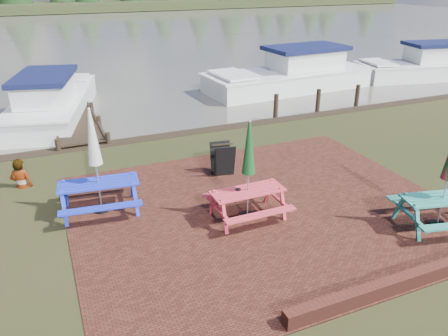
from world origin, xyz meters
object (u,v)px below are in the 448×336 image
object	(u,v)px
jetty	(71,110)
boat_far	(422,67)
picnic_table_teal	(444,193)
picnic_table_red	(248,186)
chalkboard	(223,159)
picnic_table_blue	(98,178)
boat_near	(291,76)
boat_jetty	(52,103)
person	(17,160)

from	to	relation	value
jetty	boat_far	xyz separation A→B (m)	(18.76, -0.29, 0.33)
picnic_table_teal	picnic_table_red	distance (m)	4.32
picnic_table_teal	chalkboard	xyz separation A→B (m)	(-3.41, 4.47, -0.38)
picnic_table_red	picnic_table_blue	distance (m)	3.53
picnic_table_teal	boat_near	distance (m)	13.60
jetty	boat_jetty	bearing A→B (deg)	167.35
picnic_table_teal	picnic_table_blue	xyz separation A→B (m)	(-6.91, 3.72, 0.03)
picnic_table_blue	boat_far	xyz separation A→B (m)	(18.89, 8.52, -0.45)
picnic_table_teal	boat_jetty	bearing A→B (deg)	133.99
boat_near	boat_far	size ratio (longest dim) A/B	1.20
picnic_table_red	jetty	distance (m)	10.91
picnic_table_red	boat_far	size ratio (longest dim) A/B	0.33
jetty	person	size ratio (longest dim) A/B	5.64
boat_near	jetty	bearing A→B (deg)	88.59
picnic_table_blue	boat_jetty	xyz separation A→B (m)	(-0.54, 8.96, -0.46)
chalkboard	jetty	size ratio (longest dim) A/B	0.10
boat_jetty	boat_near	world-z (taller)	boat_near
chalkboard	boat_far	size ratio (longest dim) A/B	0.13
boat_far	person	bearing A→B (deg)	117.92
picnic_table_teal	jetty	world-z (taller)	picnic_table_teal
chalkboard	boat_near	xyz separation A→B (m)	(7.38, 8.53, 0.00)
picnic_table_blue	boat_jetty	bearing A→B (deg)	99.95
picnic_table_teal	picnic_table_blue	distance (m)	7.85
picnic_table_teal	chalkboard	world-z (taller)	picnic_table_teal
boat_jetty	boat_far	distance (m)	19.43
boat_far	picnic_table_red	bearing A→B (deg)	133.66
picnic_table_teal	boat_near	bearing A→B (deg)	86.57
picnic_table_red	person	distance (m)	6.20
picnic_table_blue	chalkboard	world-z (taller)	picnic_table_blue
jetty	boat_near	bearing A→B (deg)	2.47
picnic_table_blue	chalkboard	xyz separation A→B (m)	(3.50, 0.75, -0.41)
picnic_table_blue	chalkboard	bearing A→B (deg)	18.55
picnic_table_teal	boat_jetty	size ratio (longest dim) A/B	0.32
chalkboard	boat_near	distance (m)	11.28
picnic_table_red	boat_far	xyz separation A→B (m)	(15.77, 10.18, -0.38)
jetty	boat_jetty	size ratio (longest dim) A/B	1.16
chalkboard	boat_near	world-z (taller)	boat_near
jetty	boat_far	world-z (taller)	boat_far
picnic_table_red	boat_jetty	distance (m)	11.24
chalkboard	picnic_table_teal	bearing A→B (deg)	-43.86
boat_near	chalkboard	bearing A→B (deg)	135.25
boat_jetty	boat_near	xyz separation A→B (m)	(11.42, 0.32, 0.05)
jetty	boat_near	size ratio (longest dim) A/B	1.04
boat_jetty	chalkboard	bearing A→B (deg)	-49.34
boat_jetty	boat_far	size ratio (longest dim) A/B	1.07
jetty	boat_near	world-z (taller)	boat_near
picnic_table_teal	person	world-z (taller)	picnic_table_teal
picnic_table_blue	jetty	bearing A→B (deg)	95.71
jetty	boat_jetty	world-z (taller)	boat_jetty
picnic_table_blue	boat_near	world-z (taller)	picnic_table_blue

